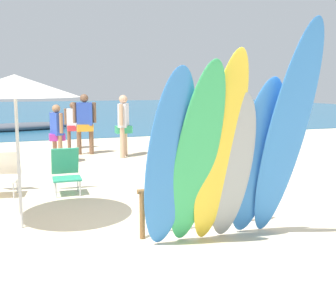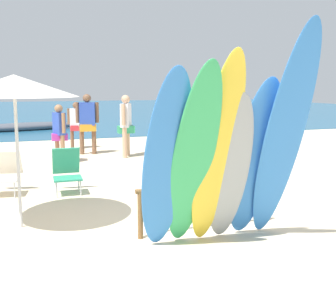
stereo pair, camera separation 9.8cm
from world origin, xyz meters
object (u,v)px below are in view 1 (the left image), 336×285
object	(u,v)px
beachgoer_photographing	(57,130)
beachgoer_midbeach	(73,122)
surfboard_rack	(205,196)
surfboard_green_1	(196,159)
surfboard_blue_4	(256,160)
beach_umbrella	(15,86)
beach_chair_red	(4,171)
distant_boat	(20,127)
surfboard_grey_3	(232,169)
surfboard_blue_5	(286,137)
surfboard_blue_0	(169,163)
surfboard_yellow_2	(220,152)
beachgoer_near_rack	(85,120)
beach_chair_blue	(66,170)
beachgoer_by_water	(123,121)

from	to	relation	value
beachgoer_photographing	beachgoer_midbeach	xyz separation A→B (m)	(0.69, 2.34, -0.02)
surfboard_rack	surfboard_green_1	world-z (taller)	surfboard_green_1
surfboard_blue_4	beach_umbrella	world-z (taller)	beach_umbrella
beach_chair_red	distant_boat	distance (m)	11.21
surfboard_grey_3	surfboard_blue_5	bearing A→B (deg)	-15.82
surfboard_blue_0	beach_chair_red	world-z (taller)	surfboard_blue_0
surfboard_yellow_2	beachgoer_near_rack	xyz separation A→B (m)	(-0.48, 7.61, -0.19)
distant_boat	beachgoer_near_rack	bearing A→B (deg)	-76.19
beach_chair_blue	beach_umbrella	bearing A→B (deg)	-112.83
surfboard_green_1	beachgoer_midbeach	distance (m)	8.83
beach_chair_red	beach_chair_blue	bearing A→B (deg)	-5.83
surfboard_yellow_2	surfboard_blue_5	xyz separation A→B (m)	(0.81, -0.14, 0.16)
surfboard_grey_3	beach_chair_red	xyz separation A→B (m)	(-2.74, 3.57, -0.54)
surfboard_blue_4	beach_chair_red	size ratio (longest dim) A/B	2.67
beachgoer_near_rack	beach_chair_red	xyz separation A→B (m)	(-2.05, -3.95, -0.58)
beachgoer_near_rack	distant_boat	size ratio (longest dim) A/B	0.36
beachgoer_midbeach	beach_chair_red	xyz separation A→B (m)	(-1.86, -5.15, -0.43)
surfboard_rack	surfboard_blue_5	xyz separation A→B (m)	(0.69, -0.79, 0.87)
beach_umbrella	distant_boat	bearing A→B (deg)	90.06
beach_chair_red	distant_boat	xyz separation A→B (m)	(0.26, 11.20, -0.25)
surfboard_rack	surfboard_green_1	xyz separation A→B (m)	(-0.43, -0.66, 0.64)
surfboard_grey_3	beach_chair_blue	size ratio (longest dim) A/B	2.43
surfboard_green_1	beachgoer_near_rack	xyz separation A→B (m)	(-0.17, 7.62, -0.13)
beachgoer_near_rack	beach_umbrella	bearing A→B (deg)	85.82
surfboard_rack	distant_boat	xyz separation A→B (m)	(-2.38, 14.21, -0.31)
surfboard_yellow_2	beach_chair_blue	distance (m)	3.76
beach_chair_red	surfboard_green_1	bearing A→B (deg)	-50.30
surfboard_blue_5	beachgoer_near_rack	bearing A→B (deg)	103.71
surfboard_blue_5	beach_umbrella	size ratio (longest dim) A/B	1.37
surfboard_grey_3	surfboard_blue_5	size ratio (longest dim) A/B	0.69
surfboard_grey_3	beachgoer_photographing	xyz separation A→B (m)	(-1.57, 6.38, -0.09)
surfboard_blue_4	beachgoer_midbeach	distance (m)	8.79
surfboard_green_1	surfboard_yellow_2	world-z (taller)	surfboard_yellow_2
surfboard_blue_4	beachgoer_near_rack	bearing A→B (deg)	98.71
surfboard_rack	beachgoer_midbeach	size ratio (longest dim) A/B	1.29
beachgoer_near_rack	surfboard_green_1	bearing A→B (deg)	103.49
beachgoer_by_water	beach_chair_blue	distance (m)	3.97
surfboard_rack	distant_boat	bearing A→B (deg)	99.50
surfboard_grey_3	distant_boat	size ratio (longest dim) A/B	0.41
surfboard_green_1	beachgoer_near_rack	size ratio (longest dim) A/B	1.39
surfboard_blue_4	surfboard_blue_5	distance (m)	0.46
beachgoer_midbeach	beach_umbrella	xyz separation A→B (m)	(-1.58, -7.21, 1.12)
beach_chair_blue	beachgoer_photographing	bearing A→B (deg)	89.37
beachgoer_by_water	beach_umbrella	size ratio (longest dim) A/B	0.81
surfboard_blue_5	beach_chair_blue	size ratio (longest dim) A/B	3.51
distant_boat	beach_chair_blue	bearing A→B (deg)	-85.96
surfboard_rack	beachgoer_near_rack	distance (m)	7.01
surfboard_rack	surfboard_blue_4	bearing A→B (deg)	-50.47
surfboard_grey_3	surfboard_rack	bearing A→B (deg)	105.45
surfboard_blue_0	beachgoer_near_rack	size ratio (longest dim) A/B	1.32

